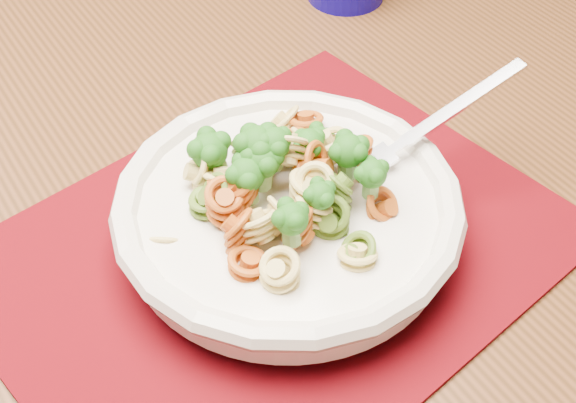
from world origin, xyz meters
name	(u,v)px	position (x,y,z in m)	size (l,w,h in m)	color
dining_table	(155,254)	(0.18, -0.34, 0.66)	(1.62, 1.15, 0.76)	#5A3119
placemat	(274,250)	(0.25, -0.45, 0.76)	(0.41, 0.32, 0.00)	#570307
pasta_bowl	(288,212)	(0.26, -0.45, 0.79)	(0.26, 0.26, 0.05)	silver
pasta_broccoli_heap	(288,196)	(0.26, -0.45, 0.81)	(0.22, 0.22, 0.06)	#DBB66C
fork	(377,160)	(0.34, -0.44, 0.80)	(0.19, 0.02, 0.01)	silver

